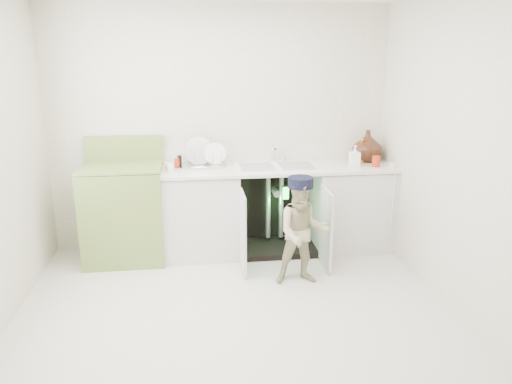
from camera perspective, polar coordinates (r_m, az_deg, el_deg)
The scene contains 5 objects.
ground at distance 4.22m, azimuth -2.54°, elevation -13.15°, with size 3.50×3.50×0.00m, color #BAB1A3.
room_shell at distance 3.77m, azimuth -2.78°, elevation 3.68°, with size 6.00×5.50×1.26m.
counter_run at distance 5.20m, azimuth 2.67°, elevation -1.63°, with size 2.44×1.02×1.23m.
avocado_stove at distance 5.14m, azimuth -14.81°, elevation -2.13°, with size 0.78×0.65×1.21m.
repair_worker at distance 4.46m, azimuth 5.33°, elevation -4.44°, with size 0.49×0.65×0.99m.
Camera 1 is at (-0.29, -3.67, 2.06)m, focal length 35.00 mm.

